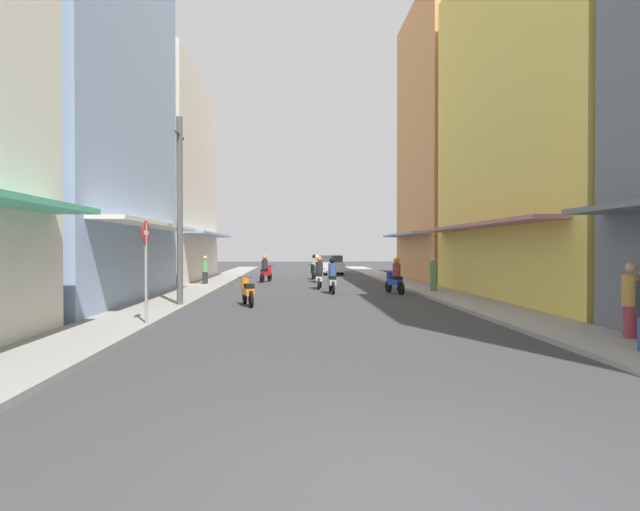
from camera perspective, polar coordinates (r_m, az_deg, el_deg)
The scene contains 20 objects.
ground_plane at distance 25.90m, azimuth -0.88°, elevation -3.60°, with size 111.63×111.63×0.00m, color #38383A.
sidewalk_left at distance 26.26m, azimuth -12.69°, elevation -3.43°, with size 1.97×58.74×0.12m, color gray.
sidewalk_right at distance 26.63m, azimuth 10.77°, elevation -3.37°, with size 1.97×58.74×0.12m, color #9E9991.
building_left_mid at distance 22.42m, azimuth -26.19°, elevation 17.77°, with size 7.05×11.75×17.13m.
building_left_far at distance 34.24m, azimuth -17.30°, elevation 7.56°, with size 7.05×13.06×12.11m.
building_right_mid at distance 22.93m, azimuth 24.50°, elevation 13.47°, with size 7.05×13.72×14.09m.
building_right_far at distance 34.60m, azimuth 14.70°, elevation 11.39°, with size 7.05×10.00×16.75m.
motorbike_red at distance 31.74m, azimuth -5.73°, elevation -1.53°, with size 0.74×1.75×1.58m.
motorbike_black at distance 34.75m, azimuth -0.65°, elevation -1.33°, with size 0.57×1.80×1.58m.
motorbike_white at distance 26.29m, azimuth -0.04°, elevation -2.00°, with size 0.55×1.81×1.58m.
motorbike_blue at distance 23.67m, azimuth 7.89°, elevation -2.31°, with size 0.67×1.77×1.58m.
motorbike_orange at distance 18.73m, azimuth -7.65°, elevation -3.73°, with size 0.67×1.77×0.96m.
motorbike_green at distance 31.82m, azimuth -0.33°, elevation -1.52°, with size 0.55×1.81×1.58m.
motorbike_silver at distance 23.63m, azimuth 1.26°, elevation -2.31°, with size 0.55×1.81×1.58m.
parked_car at distance 40.93m, azimuth 1.11°, elevation -0.97°, with size 1.85×4.14×1.45m.
pedestrian_crossing at distance 23.98m, azimuth 11.87°, elevation -2.05°, with size 0.34×0.34×1.60m.
pedestrian_far at distance 12.88m, azimuth 29.91°, elevation -4.35°, with size 0.34×0.34×1.68m.
pedestrian_foreground at distance 28.93m, azimuth -12.01°, elevation -1.59°, with size 0.34×0.34×1.59m.
utility_pole at distance 18.45m, azimuth -14.57°, elevation 4.63°, with size 0.20×1.20×6.29m.
street_sign_no_entry at distance 14.00m, azimuth -17.87°, elevation -0.29°, with size 0.07×0.60×2.65m.
Camera 1 is at (-0.92, -4.43, 1.96)m, focal length 30.37 mm.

